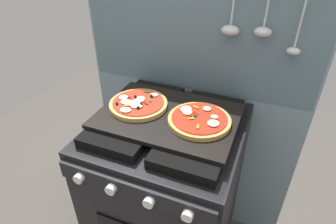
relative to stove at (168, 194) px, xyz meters
name	(u,v)px	position (x,y,z in m)	size (l,w,h in m)	color
kitchen_backsplash	(193,101)	(0.00, 0.34, 0.34)	(1.10, 0.09, 1.55)	#7A939E
stove	(168,194)	(0.00, 0.00, 0.00)	(0.60, 0.64, 0.90)	black
baking_tray	(168,116)	(0.00, 0.00, 0.46)	(0.54, 0.38, 0.02)	black
pizza_left	(138,104)	(-0.14, 0.01, 0.48)	(0.24, 0.24, 0.03)	tan
pizza_right	(199,120)	(0.13, 0.00, 0.48)	(0.24, 0.24, 0.03)	tan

